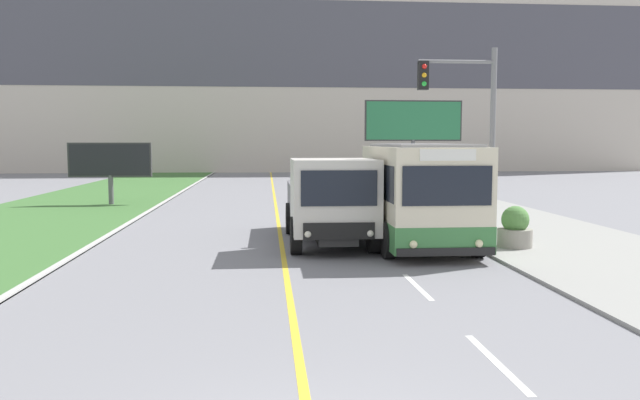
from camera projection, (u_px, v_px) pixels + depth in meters
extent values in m
cube|color=silver|center=(496.00, 362.00, 8.73)|extent=(0.12, 2.40, 0.01)
cube|color=silver|center=(417.00, 286.00, 13.29)|extent=(0.12, 2.40, 0.01)
cube|color=silver|center=(379.00, 249.00, 17.86)|extent=(0.12, 2.40, 0.01)
cube|color=silver|center=(356.00, 227.00, 22.42)|extent=(0.12, 2.40, 0.01)
cube|color=silver|center=(340.00, 213.00, 26.98)|extent=(0.12, 2.40, 0.01)
cube|color=silver|center=(330.00, 203.00, 31.54)|extent=(0.12, 2.40, 0.01)
cube|color=silver|center=(322.00, 195.00, 36.11)|extent=(0.12, 2.40, 0.01)
cube|color=silver|center=(315.00, 189.00, 40.67)|extent=(0.12, 2.40, 0.01)
cube|color=silver|center=(310.00, 184.00, 45.23)|extent=(0.12, 2.40, 0.01)
cube|color=beige|center=(270.00, 55.00, 65.19)|extent=(80.00, 8.00, 24.21)
cube|color=#4C4C56|center=(270.00, 43.00, 61.14)|extent=(80.00, 0.04, 8.47)
cube|color=beige|center=(420.00, 193.00, 17.88)|extent=(2.54, 5.31, 2.66)
cube|color=#3D7F42|center=(420.00, 227.00, 17.98)|extent=(2.56, 5.33, 0.70)
cube|color=black|center=(420.00, 179.00, 17.85)|extent=(2.56, 4.88, 0.93)
cube|color=gray|center=(421.00, 145.00, 17.76)|extent=(2.16, 4.78, 0.08)
cube|color=black|center=(447.00, 186.00, 15.19)|extent=(2.23, 0.04, 0.98)
cube|color=black|center=(446.00, 252.00, 15.34)|extent=(2.49, 0.06, 0.20)
sphere|color=#F4EAB2|center=(413.00, 244.00, 15.24)|extent=(0.20, 0.20, 0.20)
sphere|color=#F4EAB2|center=(479.00, 243.00, 15.38)|extent=(0.20, 0.20, 0.20)
cube|color=white|center=(448.00, 155.00, 15.12)|extent=(1.40, 0.04, 0.28)
cylinder|color=black|center=(388.00, 240.00, 16.41)|extent=(0.28, 1.00, 1.00)
cylinder|color=black|center=(478.00, 239.00, 16.62)|extent=(0.28, 1.00, 1.00)
cylinder|color=black|center=(369.00, 224.00, 19.57)|extent=(0.28, 1.00, 1.00)
cylinder|color=black|center=(444.00, 223.00, 19.78)|extent=(0.28, 1.00, 1.00)
cube|color=black|center=(327.00, 226.00, 19.49)|extent=(1.05, 6.60, 0.20)
cube|color=beige|center=(334.00, 196.00, 17.30)|extent=(2.34, 2.38, 2.06)
cube|color=black|center=(339.00, 188.00, 16.07)|extent=(1.99, 0.04, 0.93)
cube|color=black|center=(339.00, 231.00, 16.16)|extent=(1.87, 0.06, 0.44)
sphere|color=silver|center=(308.00, 234.00, 16.09)|extent=(0.18, 0.18, 0.18)
sphere|color=silver|center=(370.00, 234.00, 16.23)|extent=(0.18, 0.18, 0.18)
cube|color=slate|center=(323.00, 216.00, 20.79)|extent=(2.22, 3.97, 0.12)
cube|color=slate|center=(291.00, 201.00, 20.65)|extent=(0.12, 3.97, 1.13)
cube|color=slate|center=(354.00, 201.00, 20.83)|extent=(0.12, 3.97, 1.13)
cube|color=slate|center=(329.00, 207.00, 18.83)|extent=(2.22, 0.12, 1.13)
cube|color=slate|center=(318.00, 196.00, 22.65)|extent=(2.22, 0.12, 1.13)
cube|color=slate|center=(329.00, 185.00, 18.77)|extent=(2.22, 0.12, 0.24)
cylinder|color=black|center=(296.00, 235.00, 17.07)|extent=(0.30, 1.04, 1.04)
cylinder|color=black|center=(373.00, 234.00, 17.25)|extent=(0.30, 1.04, 1.04)
cylinder|color=black|center=(290.00, 218.00, 20.90)|extent=(0.30, 1.04, 1.04)
cylinder|color=black|center=(354.00, 218.00, 21.08)|extent=(0.30, 1.04, 1.04)
cube|color=silver|center=(347.00, 190.00, 33.44)|extent=(1.80, 4.30, 0.61)
cube|color=black|center=(347.00, 178.00, 33.48)|extent=(1.53, 2.37, 0.65)
cylinder|color=black|center=(335.00, 196.00, 32.10)|extent=(0.18, 0.62, 0.62)
cylinder|color=black|center=(366.00, 195.00, 32.24)|extent=(0.18, 0.62, 0.62)
cylinder|color=black|center=(330.00, 192.00, 34.66)|extent=(0.18, 0.62, 0.62)
cylinder|color=black|center=(358.00, 191.00, 34.80)|extent=(0.18, 0.62, 0.62)
cylinder|color=slate|center=(492.00, 149.00, 17.97)|extent=(0.16, 0.16, 5.74)
cylinder|color=slate|center=(457.00, 62.00, 17.64)|extent=(2.20, 0.10, 0.10)
cube|color=black|center=(423.00, 76.00, 17.60)|extent=(0.28, 0.24, 0.80)
sphere|color=red|center=(424.00, 66.00, 17.44)|extent=(0.14, 0.14, 0.14)
sphere|color=orange|center=(424.00, 75.00, 17.47)|extent=(0.14, 0.14, 0.14)
sphere|color=green|center=(424.00, 84.00, 17.49)|extent=(0.14, 0.14, 0.14)
cylinder|color=#59595B|center=(413.00, 167.00, 36.09)|extent=(0.24, 0.24, 3.19)
cube|color=#333333|center=(413.00, 121.00, 35.84)|extent=(5.65, 0.20, 2.33)
cube|color=#287547|center=(414.00, 121.00, 35.73)|extent=(5.49, 0.02, 2.17)
cylinder|color=#59595B|center=(111.00, 190.00, 30.39)|extent=(0.24, 0.24, 1.45)
cube|color=#333333|center=(110.00, 160.00, 30.25)|extent=(3.96, 0.20, 1.66)
cube|color=black|center=(109.00, 160.00, 30.14)|extent=(3.80, 0.02, 1.50)
cylinder|color=gray|center=(515.00, 238.00, 17.80)|extent=(0.97, 0.97, 0.52)
sphere|color=#518442|center=(515.00, 220.00, 17.75)|extent=(0.78, 0.78, 0.78)
cylinder|color=gray|center=(464.00, 218.00, 22.48)|extent=(1.06, 1.06, 0.53)
sphere|color=#518442|center=(464.00, 202.00, 22.43)|extent=(0.85, 0.85, 0.85)
cylinder|color=gray|center=(429.00, 205.00, 27.15)|extent=(0.93, 0.93, 0.51)
sphere|color=#518442|center=(429.00, 193.00, 27.11)|extent=(0.74, 0.74, 0.74)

